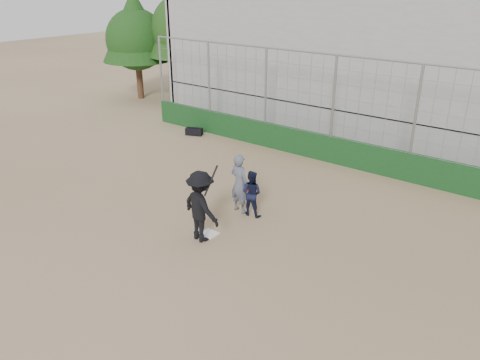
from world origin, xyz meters
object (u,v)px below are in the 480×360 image
Objects in this scene: equipment_bag at (194,132)px; batter_at_plate at (201,206)px; catcher_crouched at (251,200)px; umpire at (239,186)px.

batter_at_plate is at bearing -46.07° from equipment_bag.
catcher_crouched is at bearing 83.21° from batter_at_plate.
batter_at_plate is 2.58× the size of equipment_bag.
equipment_bag is at bearing 144.75° from catcher_crouched.
batter_at_plate reaches higher than equipment_bag.
catcher_crouched is 8.02m from equipment_bag.
equipment_bag is (-6.13, 4.64, -0.66)m from umpire.
batter_at_plate is 9.14m from equipment_bag.
batter_at_plate is at bearing 103.63° from umpire.
umpire is at bearing -178.37° from catcher_crouched.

